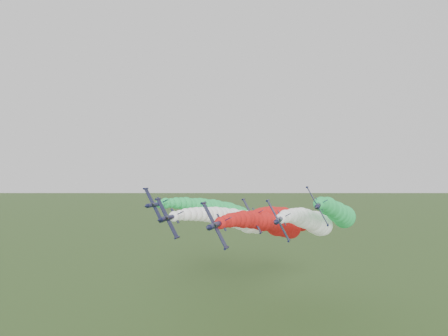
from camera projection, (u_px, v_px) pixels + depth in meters
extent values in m
cylinder|color=#121436|center=(216.00, 225.00, 72.11)|extent=(1.29, 7.80, 1.29)
cone|color=#121436|center=(208.00, 228.00, 67.66)|extent=(1.17, 1.56, 1.17)
cone|color=black|center=(222.00, 222.00, 76.21)|extent=(1.17, 0.78, 1.17)
ellipsoid|color=black|center=(215.00, 225.00, 70.35)|extent=(0.79, 1.63, 0.87)
cube|color=#121436|center=(215.00, 225.00, 71.97)|extent=(4.04, 1.65, 7.37)
cylinder|color=#121436|center=(203.00, 203.00, 72.51)|extent=(0.52, 2.25, 0.52)
cylinder|color=#121436|center=(226.00, 248.00, 71.42)|extent=(0.52, 2.25, 0.52)
cube|color=#121436|center=(226.00, 220.00, 75.08)|extent=(1.81, 1.30, 1.05)
cube|color=#121436|center=(222.00, 222.00, 75.26)|extent=(1.64, 0.95, 2.94)
sphere|color=#B31514|center=(221.00, 223.00, 75.04)|extent=(2.16, 2.16, 2.16)
sphere|color=#B31514|center=(225.00, 221.00, 78.25)|extent=(2.32, 2.32, 2.32)
sphere|color=#B31514|center=(230.00, 220.00, 81.45)|extent=(2.76, 2.76, 2.76)
sphere|color=#B31514|center=(235.00, 220.00, 84.65)|extent=(2.86, 2.86, 2.86)
sphere|color=#B31514|center=(239.00, 219.00, 87.83)|extent=(3.19, 3.19, 3.19)
sphere|color=#B31514|center=(243.00, 219.00, 91.01)|extent=(3.75, 3.75, 3.75)
sphere|color=#B31514|center=(247.00, 219.00, 94.17)|extent=(3.64, 3.64, 3.64)
sphere|color=#B31514|center=(251.00, 220.00, 97.33)|extent=(4.08, 4.08, 4.08)
sphere|color=#B31514|center=(255.00, 220.00, 100.47)|extent=(4.09, 4.09, 4.09)
sphere|color=#B31514|center=(259.00, 221.00, 103.61)|extent=(4.51, 4.51, 4.51)
sphere|color=#B31514|center=(263.00, 221.00, 106.73)|extent=(4.93, 4.93, 4.93)
sphere|color=#B31514|center=(266.00, 222.00, 109.85)|extent=(4.56, 4.56, 4.56)
sphere|color=#B31514|center=(270.00, 223.00, 112.96)|extent=(4.67, 4.67, 4.67)
sphere|color=#B31514|center=(274.00, 223.00, 116.06)|extent=(5.11, 5.11, 5.11)
sphere|color=#B31514|center=(277.00, 224.00, 119.15)|extent=(6.42, 6.42, 6.42)
sphere|color=#B31514|center=(280.00, 225.00, 122.23)|extent=(5.59, 5.59, 5.59)
sphere|color=#B31514|center=(284.00, 226.00, 125.30)|extent=(6.19, 6.19, 6.19)
sphere|color=#B31514|center=(287.00, 227.00, 128.36)|extent=(6.07, 6.07, 6.07)
sphere|color=#B31514|center=(291.00, 228.00, 131.41)|extent=(6.14, 6.14, 6.14)
cylinder|color=#121436|center=(168.00, 218.00, 84.03)|extent=(1.29, 7.80, 1.29)
cone|color=#121436|center=(159.00, 220.00, 79.59)|extent=(1.17, 1.56, 1.17)
cone|color=black|center=(176.00, 216.00, 88.14)|extent=(1.17, 0.78, 1.17)
ellipsoid|color=black|center=(166.00, 218.00, 82.28)|extent=(0.79, 1.63, 0.87)
cube|color=#121436|center=(167.00, 218.00, 83.89)|extent=(4.04, 1.65, 7.37)
cylinder|color=#121436|center=(158.00, 199.00, 84.44)|extent=(0.52, 2.25, 0.52)
cylinder|color=#121436|center=(177.00, 238.00, 83.34)|extent=(0.52, 2.25, 0.52)
cube|color=#121436|center=(179.00, 214.00, 87.00)|extent=(1.81, 1.30, 1.05)
cube|color=#121436|center=(175.00, 216.00, 87.19)|extent=(1.64, 0.95, 2.94)
sphere|color=white|center=(174.00, 216.00, 86.97)|extent=(2.11, 2.11, 2.11)
sphere|color=white|center=(180.00, 215.00, 90.18)|extent=(2.19, 2.19, 2.19)
sphere|color=white|center=(186.00, 215.00, 93.38)|extent=(2.68, 2.68, 2.68)
sphere|color=white|center=(191.00, 214.00, 96.58)|extent=(2.92, 2.92, 2.92)
sphere|color=white|center=(196.00, 214.00, 99.76)|extent=(3.23, 3.23, 3.23)
sphere|color=white|center=(201.00, 214.00, 102.93)|extent=(3.38, 3.38, 3.38)
sphere|color=white|center=(206.00, 214.00, 106.10)|extent=(3.68, 3.68, 3.68)
sphere|color=white|center=(211.00, 215.00, 109.25)|extent=(3.94, 3.94, 3.94)
sphere|color=white|center=(216.00, 215.00, 112.40)|extent=(4.47, 4.47, 4.47)
sphere|color=white|center=(220.00, 216.00, 115.53)|extent=(4.50, 4.50, 4.50)
sphere|color=white|center=(224.00, 216.00, 118.66)|extent=(4.90, 4.90, 4.90)
sphere|color=white|center=(229.00, 217.00, 121.78)|extent=(4.80, 4.80, 4.80)
sphere|color=white|center=(233.00, 218.00, 124.89)|extent=(5.63, 5.63, 5.63)
sphere|color=white|center=(237.00, 219.00, 127.99)|extent=(5.11, 5.11, 5.11)
sphere|color=white|center=(241.00, 220.00, 131.08)|extent=(6.02, 6.02, 6.02)
sphere|color=white|center=(245.00, 221.00, 134.16)|extent=(5.62, 5.62, 5.62)
sphere|color=white|center=(249.00, 222.00, 137.23)|extent=(7.22, 7.22, 7.22)
sphere|color=white|center=(253.00, 223.00, 140.29)|extent=(6.47, 6.47, 6.47)
sphere|color=white|center=(256.00, 224.00, 143.34)|extent=(6.36, 6.36, 6.36)
cylinder|color=#121436|center=(279.00, 220.00, 81.18)|extent=(1.29, 7.80, 1.29)
cone|color=#121436|center=(276.00, 223.00, 76.74)|extent=(1.17, 1.56, 1.17)
cone|color=black|center=(282.00, 218.00, 85.29)|extent=(1.17, 0.78, 1.17)
ellipsoid|color=black|center=(279.00, 220.00, 79.43)|extent=(0.79, 1.63, 0.87)
cube|color=#121436|center=(278.00, 220.00, 81.04)|extent=(4.04, 1.65, 7.37)
cylinder|color=#121436|center=(268.00, 201.00, 81.59)|extent=(0.52, 2.25, 0.52)
cylinder|color=#121436|center=(289.00, 241.00, 80.49)|extent=(0.52, 2.25, 0.52)
cube|color=#121436|center=(286.00, 216.00, 84.15)|extent=(1.81, 1.30, 1.05)
cube|color=#121436|center=(282.00, 218.00, 84.34)|extent=(1.64, 0.95, 2.94)
sphere|color=white|center=(281.00, 218.00, 84.12)|extent=(2.02, 2.02, 2.02)
sphere|color=white|center=(283.00, 217.00, 87.33)|extent=(2.37, 2.37, 2.37)
sphere|color=white|center=(285.00, 216.00, 90.53)|extent=(2.78, 2.78, 2.78)
sphere|color=white|center=(288.00, 216.00, 93.72)|extent=(2.61, 2.61, 2.61)
sphere|color=white|center=(290.00, 216.00, 96.91)|extent=(2.66, 2.66, 2.66)
sphere|color=white|center=(292.00, 216.00, 100.08)|extent=(3.44, 3.44, 3.44)
sphere|color=white|center=(294.00, 216.00, 103.25)|extent=(3.63, 3.63, 3.63)
sphere|color=white|center=(297.00, 216.00, 106.40)|extent=(4.16, 4.16, 4.16)
sphere|color=white|center=(299.00, 217.00, 109.55)|extent=(3.79, 3.79, 3.79)
sphere|color=white|center=(301.00, 217.00, 112.68)|extent=(5.12, 5.12, 5.12)
sphere|color=white|center=(303.00, 218.00, 115.81)|extent=(4.32, 4.32, 4.32)
sphere|color=white|center=(306.00, 219.00, 118.93)|extent=(5.47, 5.47, 5.47)
sphere|color=white|center=(308.00, 220.00, 122.04)|extent=(5.55, 5.55, 5.55)
sphere|color=white|center=(310.00, 220.00, 125.14)|extent=(5.69, 5.69, 5.69)
sphere|color=white|center=(313.00, 221.00, 128.22)|extent=(5.39, 5.39, 5.39)
sphere|color=white|center=(315.00, 222.00, 131.30)|extent=(6.84, 6.84, 6.84)
sphere|color=white|center=(317.00, 223.00, 134.38)|extent=(7.07, 7.07, 7.07)
sphere|color=white|center=(320.00, 224.00, 137.44)|extent=(7.33, 7.33, 7.33)
sphere|color=white|center=(322.00, 225.00, 140.49)|extent=(6.62, 6.62, 6.62)
cylinder|color=#121436|center=(155.00, 205.00, 97.36)|extent=(1.29, 7.80, 1.29)
cone|color=#121436|center=(146.00, 206.00, 92.92)|extent=(1.17, 1.56, 1.17)
cone|color=black|center=(162.00, 203.00, 101.46)|extent=(1.17, 0.78, 1.17)
ellipsoid|color=black|center=(153.00, 205.00, 95.61)|extent=(0.79, 1.63, 0.87)
cube|color=#121436|center=(154.00, 205.00, 97.22)|extent=(4.04, 1.65, 7.37)
cylinder|color=#121436|center=(146.00, 189.00, 97.77)|extent=(0.52, 2.25, 0.52)
cylinder|color=#121436|center=(162.00, 222.00, 96.67)|extent=(0.52, 2.25, 0.52)
cube|color=#121436|center=(164.00, 202.00, 100.33)|extent=(1.81, 1.30, 1.05)
cube|color=#121436|center=(161.00, 203.00, 100.51)|extent=(1.64, 0.95, 2.94)
sphere|color=green|center=(160.00, 204.00, 100.29)|extent=(1.91, 1.91, 1.91)
sphere|color=green|center=(165.00, 203.00, 103.50)|extent=(2.61, 2.61, 2.61)
sphere|color=green|center=(171.00, 203.00, 106.71)|extent=(2.37, 2.37, 2.37)
sphere|color=green|center=(176.00, 203.00, 109.90)|extent=(2.92, 2.92, 2.92)
sphere|color=green|center=(181.00, 203.00, 113.08)|extent=(3.11, 3.11, 3.11)
sphere|color=green|center=(186.00, 204.00, 116.26)|extent=(3.54, 3.54, 3.54)
sphere|color=green|center=(191.00, 204.00, 119.42)|extent=(3.28, 3.28, 3.28)
sphere|color=green|center=(195.00, 205.00, 122.58)|extent=(3.77, 3.77, 3.77)
sphere|color=green|center=(200.00, 205.00, 125.72)|extent=(4.37, 4.37, 4.37)
sphere|color=green|center=(204.00, 206.00, 128.86)|extent=(4.56, 4.56, 4.56)
sphere|color=green|center=(209.00, 207.00, 131.99)|extent=(4.65, 4.65, 4.65)
sphere|color=green|center=(213.00, 208.00, 135.10)|extent=(5.44, 5.44, 5.44)
sphere|color=green|center=(217.00, 209.00, 138.21)|extent=(5.60, 5.60, 5.60)
sphere|color=green|center=(221.00, 210.00, 141.31)|extent=(5.47, 5.47, 5.47)
sphere|color=green|center=(225.00, 211.00, 144.40)|extent=(6.13, 6.13, 6.13)
sphere|color=green|center=(229.00, 212.00, 147.48)|extent=(6.48, 6.48, 6.48)
sphere|color=green|center=(233.00, 213.00, 150.55)|extent=(6.11, 6.11, 6.11)
sphere|color=green|center=(237.00, 214.00, 153.61)|extent=(6.36, 6.36, 6.36)
sphere|color=green|center=(240.00, 215.00, 156.66)|extent=(6.31, 6.31, 6.31)
cylinder|color=#121436|center=(318.00, 206.00, 85.50)|extent=(1.29, 7.80, 1.29)
cone|color=#121436|center=(317.00, 207.00, 81.06)|extent=(1.17, 1.56, 1.17)
cone|color=black|center=(319.00, 204.00, 89.60)|extent=(1.17, 0.78, 1.17)
ellipsoid|color=black|center=(319.00, 205.00, 83.75)|extent=(0.79, 1.63, 0.87)
cube|color=#121436|center=(317.00, 206.00, 85.36)|extent=(4.04, 1.65, 7.37)
cylinder|color=#121436|center=(307.00, 187.00, 85.91)|extent=(0.52, 2.25, 0.52)
cylinder|color=#121436|center=(328.00, 225.00, 84.81)|extent=(0.52, 2.25, 0.52)
cube|color=#121436|center=(323.00, 202.00, 88.47)|extent=(1.81, 1.30, 1.05)
cube|color=#121436|center=(319.00, 204.00, 88.65)|extent=(1.64, 0.95, 2.94)
sphere|color=green|center=(319.00, 204.00, 88.43)|extent=(2.16, 2.16, 2.16)
sphere|color=green|center=(319.00, 204.00, 91.64)|extent=(2.66, 2.66, 2.66)
sphere|color=green|center=(320.00, 204.00, 94.85)|extent=(2.70, 2.70, 2.70)
sphere|color=green|center=(321.00, 204.00, 98.04)|extent=(3.15, 3.15, 3.15)
sphere|color=green|center=(322.00, 204.00, 101.22)|extent=(3.08, 3.08, 3.08)
sphere|color=green|center=(324.00, 204.00, 104.40)|extent=(3.13, 3.13, 3.13)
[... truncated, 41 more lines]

